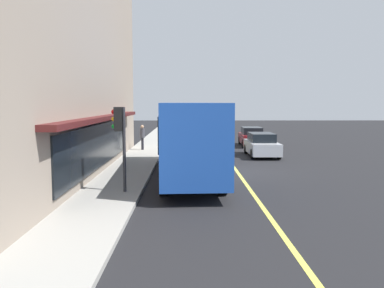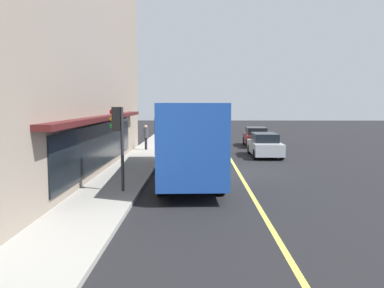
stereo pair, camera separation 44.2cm
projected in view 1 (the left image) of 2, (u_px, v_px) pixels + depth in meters
ground at (237, 172)px, 20.71m from camera, size 120.00×120.00×0.00m
sidewalk at (129, 171)px, 20.65m from camera, size 80.00×2.42×0.15m
lane_centre_stripe at (237, 172)px, 20.71m from camera, size 36.00×0.16×0.01m
bus at (188, 136)px, 18.90m from camera, size 11.24×3.08×3.50m
traffic_light at (120, 129)px, 15.27m from camera, size 0.30×0.52×3.20m
car_silver at (262, 145)px, 26.74m from camera, size 4.30×1.86×1.52m
car_maroon at (252, 137)px, 33.10m from camera, size 4.35×1.96×1.52m
pedestrian_at_corner at (142, 135)px, 29.09m from camera, size 0.34×0.34×1.77m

